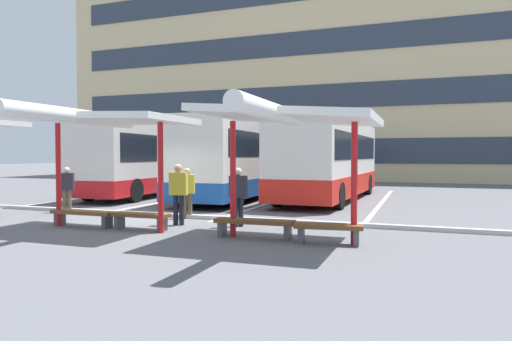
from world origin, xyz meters
name	(u,v)px	position (x,y,z in m)	size (l,w,h in m)	color
ground_plane	(142,220)	(0.00, 0.00, 0.00)	(160.00, 160.00, 0.00)	slate
terminal_building	(330,87)	(0.03, 30.43, 8.37)	(44.86, 15.81, 19.50)	#D1BC8C
coach_bus_0	(154,159)	(-4.56, 7.82, 1.77)	(3.17, 10.81, 3.78)	silver
coach_bus_1	(247,159)	(0.22, 8.36, 1.79)	(2.98, 12.29, 3.82)	silver
coach_bus_2	(329,160)	(4.21, 8.13, 1.75)	(3.04, 10.20, 3.77)	silver
lane_stripe_0	(115,194)	(-6.52, 7.26, 0.00)	(0.16, 14.00, 0.01)	white
lane_stripe_1	(191,197)	(-2.17, 7.26, 0.00)	(0.16, 14.00, 0.01)	white
lane_stripe_2	(279,200)	(2.17, 7.26, 0.00)	(0.16, 14.00, 0.01)	white
lane_stripe_3	(381,203)	(6.52, 7.26, 0.00)	(0.16, 14.00, 0.01)	white
waiting_shelter_1	(100,121)	(0.19, -2.10, 2.87)	(4.28, 4.58, 3.09)	red
bench_1	(83,214)	(-0.71, -1.74, 0.34)	(1.93, 0.43, 0.45)	brown
bench_2	(140,217)	(1.09, -1.65, 0.33)	(1.62, 0.43, 0.45)	brown
waiting_shelter_2	(287,118)	(5.22, -2.02, 2.80)	(3.88, 4.99, 3.08)	red
bench_3	(254,224)	(4.32, -1.72, 0.34)	(1.96, 0.50, 0.45)	brown
bench_4	(328,229)	(6.12, -1.86, 0.33)	(1.55, 0.60, 0.45)	brown
platform_kerb	(155,215)	(0.00, 0.77, 0.06)	(44.00, 0.24, 0.12)	#ADADA8
waiting_passenger_0	(178,190)	(1.62, -0.57, 1.00)	(0.53, 0.31, 1.72)	black
waiting_passenger_1	(187,190)	(1.20, 0.72, 0.90)	(0.50, 0.37, 1.58)	brown
waiting_passenger_2	(238,193)	(3.31, -0.26, 0.94)	(0.48, 0.49, 1.63)	black
waiting_passenger_3	(67,186)	(-3.47, 0.65, 0.89)	(0.50, 0.40, 1.57)	brown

